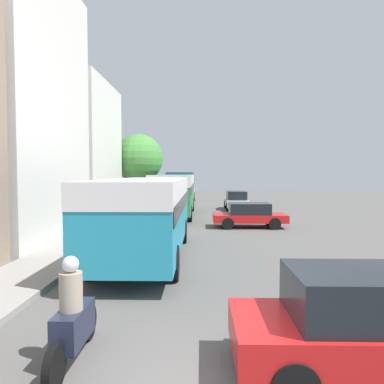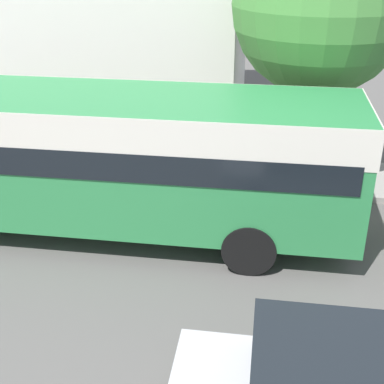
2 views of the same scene
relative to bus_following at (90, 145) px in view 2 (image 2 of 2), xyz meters
The scene contains 2 objects.
bus_following is the anchor object (origin of this frame).
street_tree 6.01m from the bus_following, 126.38° to the left, with size 4.01×4.01×6.09m.
Camera 2 is at (7.60, 25.05, 5.67)m, focal length 50.00 mm.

